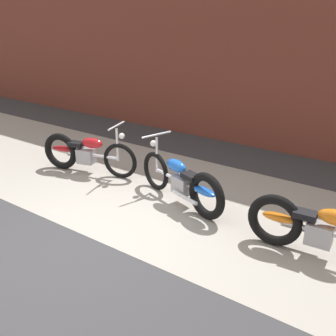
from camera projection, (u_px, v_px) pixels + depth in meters
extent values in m
plane|color=#38383A|center=(89.00, 238.00, 5.40)|extent=(80.00, 80.00, 0.00)
cube|color=#9E998E|center=(163.00, 193.00, 6.72)|extent=(36.00, 3.50, 0.01)
cube|color=brown|center=(255.00, 36.00, 8.44)|extent=(36.00, 0.50, 4.81)
torus|color=black|center=(120.00, 161.00, 7.21)|extent=(0.68, 0.24, 0.68)
torus|color=black|center=(61.00, 151.00, 7.63)|extent=(0.74, 0.31, 0.73)
cylinder|color=silver|center=(89.00, 155.00, 7.41)|extent=(1.21, 0.36, 0.06)
cube|color=#99999E|center=(86.00, 156.00, 7.45)|extent=(0.36, 0.29, 0.28)
ellipsoid|color=red|center=(92.00, 143.00, 7.30)|extent=(0.47, 0.29, 0.20)
ellipsoid|color=red|center=(63.00, 149.00, 7.59)|extent=(0.47, 0.28, 0.10)
cube|color=black|center=(76.00, 144.00, 7.44)|extent=(0.32, 0.26, 0.08)
cylinder|color=silver|center=(117.00, 145.00, 7.11)|extent=(0.05, 0.05, 0.62)
cylinder|color=silver|center=(116.00, 126.00, 6.97)|extent=(0.17, 0.57, 0.03)
sphere|color=white|center=(122.00, 136.00, 7.01)|extent=(0.11, 0.11, 0.11)
cylinder|color=silver|center=(80.00, 156.00, 7.69)|extent=(0.55, 0.19, 0.06)
torus|color=black|center=(156.00, 171.00, 6.75)|extent=(0.67, 0.28, 0.68)
torus|color=black|center=(206.00, 196.00, 5.78)|extent=(0.73, 0.35, 0.73)
cylinder|color=silver|center=(179.00, 181.00, 6.26)|extent=(1.19, 0.43, 0.06)
cube|color=#99999E|center=(182.00, 185.00, 6.21)|extent=(0.37, 0.31, 0.28)
ellipsoid|color=blue|center=(176.00, 166.00, 6.23)|extent=(0.48, 0.31, 0.20)
ellipsoid|color=blue|center=(204.00, 191.00, 5.80)|extent=(0.47, 0.31, 0.10)
cube|color=black|center=(191.00, 176.00, 5.98)|extent=(0.33, 0.28, 0.08)
cylinder|color=silver|center=(157.00, 155.00, 6.61)|extent=(0.06, 0.06, 0.62)
cylinder|color=silver|center=(157.00, 135.00, 6.47)|extent=(0.21, 0.56, 0.03)
sphere|color=white|center=(153.00, 143.00, 6.61)|extent=(0.11, 0.11, 0.11)
cylinder|color=silver|center=(184.00, 197.00, 5.98)|extent=(0.54, 0.22, 0.06)
torus|color=black|center=(275.00, 220.00, 5.11)|extent=(0.74, 0.17, 0.73)
cylinder|color=silver|center=(327.00, 233.00, 4.79)|extent=(1.24, 0.12, 0.06)
cube|color=#99999E|center=(319.00, 234.00, 4.84)|extent=(0.33, 0.24, 0.28)
ellipsoid|color=orange|center=(279.00, 217.00, 5.07)|extent=(0.45, 0.20, 0.10)
cube|color=black|center=(305.00, 214.00, 4.86)|extent=(0.29, 0.22, 0.08)
cylinder|color=silver|center=(302.00, 229.00, 5.11)|extent=(0.55, 0.09, 0.06)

